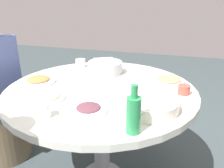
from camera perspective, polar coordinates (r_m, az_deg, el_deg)
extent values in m
cylinder|color=#99999E|center=(1.70, -2.52, -12.73)|extent=(0.11, 0.11, 0.67)
cylinder|color=silver|center=(1.53, -2.73, -1.66)|extent=(1.23, 1.23, 0.04)
cylinder|color=#B2B5BA|center=(1.80, -1.66, 4.03)|extent=(0.26, 0.26, 0.09)
ellipsoid|color=white|center=(1.79, -1.66, 4.17)|extent=(0.21, 0.21, 0.10)
cube|color=white|center=(1.85, -2.09, 6.11)|extent=(0.16, 0.12, 0.01)
cylinder|color=white|center=(1.24, 9.18, -4.94)|extent=(0.30, 0.30, 0.07)
cylinder|color=black|center=(1.25, 9.17, -5.18)|extent=(0.26, 0.26, 0.05)
cylinder|color=silver|center=(1.24, 9.25, -3.98)|extent=(0.05, 0.33, 0.01)
cylinder|color=silver|center=(1.66, 13.60, 0.67)|extent=(0.21, 0.21, 0.02)
ellipsoid|color=tan|center=(1.65, 13.65, 1.15)|extent=(0.16, 0.16, 0.03)
cylinder|color=silver|center=(1.69, -17.39, 0.64)|extent=(0.23, 0.23, 0.02)
ellipsoid|color=#AB713C|center=(1.68, -17.45, 1.15)|extent=(0.15, 0.15, 0.03)
cylinder|color=silver|center=(1.22, -5.70, -6.32)|extent=(0.19, 0.19, 0.02)
ellipsoid|color=brown|center=(1.22, -5.73, -5.69)|extent=(0.13, 0.13, 0.03)
cylinder|color=white|center=(1.41, -15.51, -3.31)|extent=(0.21, 0.21, 0.02)
ellipsoid|color=#DAA980|center=(1.41, -15.56, -2.85)|extent=(0.15, 0.15, 0.03)
cylinder|color=#2B9152|center=(1.02, 5.25, -7.60)|extent=(0.06, 0.06, 0.17)
cylinder|color=#2B9152|center=(0.98, 5.47, -1.78)|extent=(0.03, 0.03, 0.06)
cylinder|color=white|center=(1.96, -7.65, 5.03)|extent=(0.08, 0.08, 0.07)
cylinder|color=#CC4D40|center=(1.49, 17.07, -1.32)|extent=(0.07, 0.07, 0.06)
cylinder|color=white|center=(1.21, -16.24, -6.13)|extent=(0.07, 0.07, 0.07)
cylinder|color=brown|center=(2.20, -24.29, -10.80)|extent=(0.37, 0.37, 0.44)
cube|color=#2D333D|center=(2.08, -25.44, -4.24)|extent=(0.35, 0.33, 0.12)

